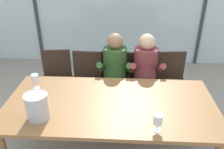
{
  "coord_description": "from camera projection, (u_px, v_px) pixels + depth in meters",
  "views": [
    {
      "loc": [
        0.13,
        -2.03,
        2.15
      ],
      "look_at": [
        0.0,
        0.35,
        0.88
      ],
      "focal_mm": 37.41,
      "sensor_mm": 36.0,
      "label": 1
    }
  ],
  "objects": [
    {
      "name": "chair_left_of_center",
      "position": [
        86.0,
        78.0,
        3.4
      ],
      "size": [
        0.46,
        0.46,
        0.88
      ],
      "rotation": [
        0.0,
        0.0,
        -0.05
      ],
      "color": "#332319",
      "rests_on": "ground"
    },
    {
      "name": "chair_right_of_center",
      "position": [
        145.0,
        79.0,
        3.38
      ],
      "size": [
        0.5,
        0.5,
        0.88
      ],
      "rotation": [
        0.0,
        0.0,
        0.14
      ],
      "color": "#332319",
      "rests_on": "ground"
    },
    {
      "name": "ground",
      "position": [
        114.0,
        105.0,
        3.69
      ],
      "size": [
        14.0,
        14.0,
        0.0
      ],
      "primitive_type": "plane",
      "color": "#9E9384"
    },
    {
      "name": "chair_center",
      "position": [
        115.0,
        78.0,
        3.39
      ],
      "size": [
        0.47,
        0.47,
        0.88
      ],
      "rotation": [
        0.0,
        0.0,
        -0.06
      ],
      "color": "#332319",
      "rests_on": "ground"
    },
    {
      "name": "ice_bucket_primary",
      "position": [
        37.0,
        106.0,
        2.18
      ],
      "size": [
        0.22,
        0.22,
        0.26
      ],
      "color": "#B7B7BC",
      "rests_on": "dining_table"
    },
    {
      "name": "chair_near_window_right",
      "position": [
        171.0,
        78.0,
        3.39
      ],
      "size": [
        0.48,
        0.48,
        0.88
      ],
      "rotation": [
        0.0,
        0.0,
        0.1
      ],
      "color": "#332319",
      "rests_on": "ground"
    },
    {
      "name": "person_maroon_top",
      "position": [
        146.0,
        72.0,
        3.18
      ],
      "size": [
        0.47,
        0.62,
        1.2
      ],
      "rotation": [
        0.0,
        0.0,
        0.04
      ],
      "color": "brown",
      "rests_on": "ground"
    },
    {
      "name": "dining_table",
      "position": [
        110.0,
        108.0,
        2.49
      ],
      "size": [
        2.21,
        1.08,
        0.73
      ],
      "color": "olive",
      "rests_on": "ground"
    },
    {
      "name": "wine_glass_by_left_taster",
      "position": [
        158.0,
        120.0,
        2.02
      ],
      "size": [
        0.08,
        0.08,
        0.17
      ],
      "color": "silver",
      "rests_on": "dining_table"
    },
    {
      "name": "window_mullion_right",
      "position": [
        205.0,
        1.0,
        4.47
      ],
      "size": [
        0.06,
        0.06,
        2.6
      ],
      "primitive_type": "cube",
      "color": "#38383D",
      "rests_on": "ground"
    },
    {
      "name": "person_olive_shirt",
      "position": [
        115.0,
        71.0,
        3.2
      ],
      "size": [
        0.46,
        0.61,
        1.2
      ],
      "rotation": [
        0.0,
        0.0,
        -0.01
      ],
      "color": "#2D5123",
      "rests_on": "ground"
    },
    {
      "name": "window_glass_panel",
      "position": [
        118.0,
        0.0,
        4.56
      ],
      "size": [
        7.41,
        0.03,
        2.6
      ],
      "primitive_type": "cube",
      "color": "silver",
      "rests_on": "ground"
    },
    {
      "name": "window_mullion_left",
      "position": [
        34.0,
        0.0,
        4.63
      ],
      "size": [
        0.06,
        0.06,
        2.6
      ],
      "primitive_type": "cube",
      "color": "#38383D",
      "rests_on": "ground"
    },
    {
      "name": "wine_glass_near_bucket",
      "position": [
        35.0,
        79.0,
        2.67
      ],
      "size": [
        0.08,
        0.08,
        0.17
      ],
      "color": "silver",
      "rests_on": "dining_table"
    },
    {
      "name": "chair_near_curtain",
      "position": [
        57.0,
        76.0,
        3.45
      ],
      "size": [
        0.48,
        0.48,
        0.88
      ],
      "rotation": [
        0.0,
        0.0,
        0.1
      ],
      "color": "#332319",
      "rests_on": "ground"
    }
  ]
}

